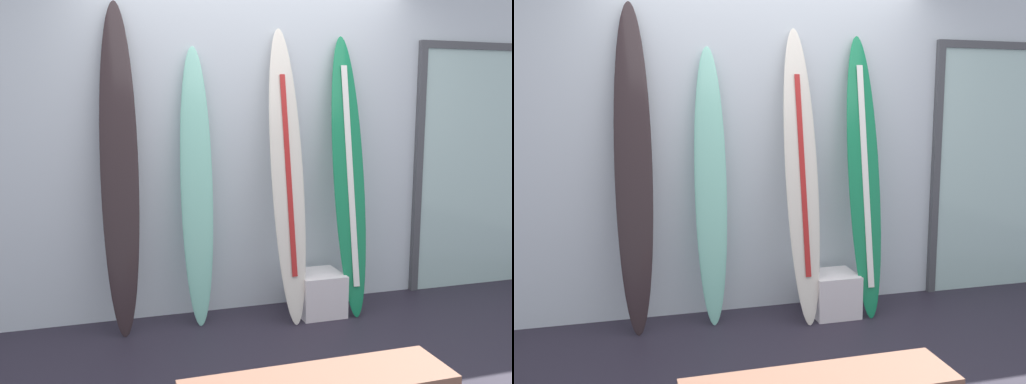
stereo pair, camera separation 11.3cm
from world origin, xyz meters
TOP-DOWN VIEW (x-y plane):
  - ground at (0.00, 0.00)m, footprint 8.00×8.00m
  - wall_back at (0.00, 1.30)m, footprint 7.20×0.20m
  - surfboard_charcoal at (-0.98, 1.01)m, footprint 0.27×0.35m
  - surfboard_seafoam at (-0.45, 1.03)m, footprint 0.25×0.32m
  - surfboard_ivory at (0.21, 0.94)m, footprint 0.25×0.48m
  - surfboard_emerald at (0.70, 0.94)m, footprint 0.27×0.49m
  - display_block_left at (0.46, 0.90)m, footprint 0.34×0.34m
  - glass_door at (2.01, 1.18)m, footprint 1.15×0.06m

SIDE VIEW (x-z plane):
  - ground at x=0.00m, z-range -0.04..0.00m
  - display_block_left at x=0.46m, z-range 0.00..0.32m
  - surfboard_seafoam at x=-0.45m, z-range 0.00..2.00m
  - surfboard_emerald at x=0.70m, z-range -0.02..2.09m
  - surfboard_ivory at x=0.21m, z-range 0.00..2.15m
  - glass_door at x=2.01m, z-range 0.03..2.13m
  - surfboard_charcoal at x=-0.98m, z-range 0.00..2.28m
  - wall_back at x=0.00m, z-range 0.00..2.80m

